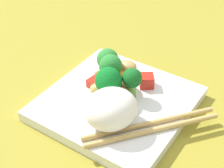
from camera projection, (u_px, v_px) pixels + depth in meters
ground_plane at (117, 112)px, 60.10cm from camera, size 110.00×110.00×2.00cm
square_plate at (117, 103)px, 58.92cm from camera, size 23.62×23.62×1.87cm
rice_mound at (111, 109)px, 51.95cm from camera, size 10.59×10.15×5.97cm
broccoli_floret_0 at (108, 60)px, 62.89cm from camera, size 3.97×3.97×4.77cm
broccoli_floret_1 at (132, 80)px, 56.87cm from camera, size 3.33×3.33×5.50cm
broccoli_floret_2 at (111, 67)px, 59.14cm from camera, size 3.99×3.99×6.16cm
broccoli_floret_3 at (109, 81)px, 56.45cm from camera, size 4.47×4.47×6.02cm
carrot_slice_0 at (122, 88)px, 60.13cm from camera, size 2.40×2.40×0.68cm
carrot_slice_1 at (136, 76)px, 63.16cm from camera, size 3.72×3.72×0.51cm
carrot_slice_2 at (101, 76)px, 62.89cm from camera, size 3.23×3.23×0.79cm
carrot_slice_3 at (120, 74)px, 63.50cm from camera, size 2.87×2.87×0.56cm
pepper_chunk_1 at (96, 82)px, 60.80cm from camera, size 3.26×2.54×1.51cm
pepper_chunk_2 at (146, 81)px, 60.57cm from camera, size 3.37×3.37×2.17cm
chicken_piece_0 at (97, 89)px, 58.95cm from camera, size 3.28×3.32×1.95cm
chicken_piece_1 at (119, 95)px, 56.93cm from camera, size 4.81×4.51×2.84cm
chicken_piece_2 at (128, 66)px, 64.34cm from camera, size 3.09×3.70×1.95cm
chopstick_pair at (151, 127)px, 52.59cm from camera, size 18.45×14.86×0.82cm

